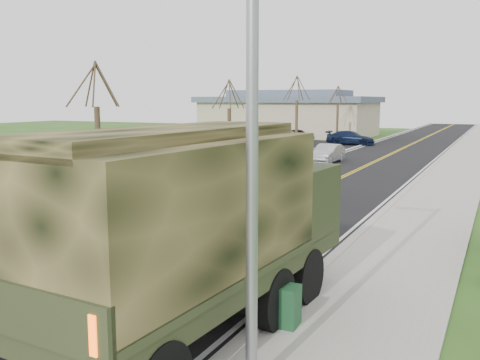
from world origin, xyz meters
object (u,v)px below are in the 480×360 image
Objects in this scene: military_truck at (195,218)px; suv_champagne at (270,185)px; sedan_silver at (327,154)px; utility_box_near at (283,305)px.

military_truck is 1.47× the size of suv_champagne.
military_truck is 29.19m from sedan_silver.
utility_box_near is at bearing -73.50° from sedan_silver.
sedan_silver reaches higher than utility_box_near.
sedan_silver is (-2.09, 15.45, -0.11)m from suv_champagne.
suv_champagne reaches higher than sedan_silver.
sedan_silver is at bearing 105.83° from military_truck.
utility_box_near is at bearing -65.79° from suv_champagne.
military_truck reaches higher than sedan_silver.
utility_box_near is at bearing 36.76° from military_truck.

